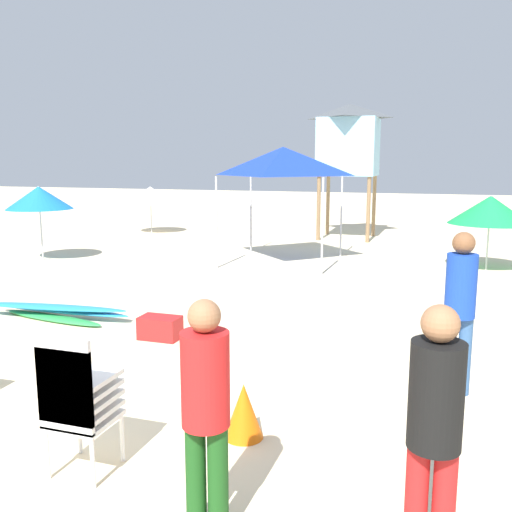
% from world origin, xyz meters
% --- Properties ---
extents(ground, '(80.00, 80.00, 0.00)m').
position_xyz_m(ground, '(0.00, 0.00, 0.00)').
color(ground, beige).
extents(stacked_plastic_chairs, '(0.48, 0.48, 1.20)m').
position_xyz_m(stacked_plastic_chairs, '(0.50, -0.96, 0.70)').
color(stacked_plastic_chairs, silver).
rests_on(stacked_plastic_chairs, ground).
extents(surfboard_pile, '(2.61, 0.63, 0.24)m').
position_xyz_m(surfboard_pile, '(-2.60, 2.74, 0.13)').
color(surfboard_pile, green).
rests_on(surfboard_pile, ground).
extents(lifeguard_near_left, '(0.32, 0.32, 1.70)m').
position_xyz_m(lifeguard_near_left, '(3.18, -1.18, 0.98)').
color(lifeguard_near_left, red).
rests_on(lifeguard_near_left, ground).
extents(lifeguard_near_center, '(0.32, 0.32, 1.65)m').
position_xyz_m(lifeguard_near_center, '(1.76, -1.29, 0.94)').
color(lifeguard_near_center, '#194C19').
rests_on(lifeguard_near_center, ground).
extents(lifeguard_near_right, '(0.32, 0.32, 1.78)m').
position_xyz_m(lifeguard_near_right, '(3.42, 1.69, 1.03)').
color(lifeguard_near_right, '#33598C').
rests_on(lifeguard_near_right, ground).
extents(popup_canopy, '(2.57, 2.57, 2.84)m').
position_xyz_m(popup_canopy, '(-0.51, 8.81, 2.49)').
color(popup_canopy, '#B2B2B7').
rests_on(popup_canopy, ground).
extents(lifeguard_tower, '(1.98, 1.98, 4.29)m').
position_xyz_m(lifeguard_tower, '(0.35, 13.63, 3.16)').
color(lifeguard_tower, olive).
rests_on(lifeguard_tower, ground).
extents(beach_umbrella_left, '(1.86, 1.86, 1.73)m').
position_xyz_m(beach_umbrella_left, '(4.30, 9.27, 1.40)').
color(beach_umbrella_left, beige).
rests_on(beach_umbrella_left, ground).
extents(beach_umbrella_mid, '(1.68, 1.68, 1.62)m').
position_xyz_m(beach_umbrella_mid, '(-6.42, 12.87, 1.33)').
color(beach_umbrella_mid, beige).
rests_on(beach_umbrella_mid, ground).
extents(beach_umbrella_far, '(1.64, 1.64, 1.88)m').
position_xyz_m(beach_umbrella_far, '(-6.38, 7.12, 1.59)').
color(beach_umbrella_far, beige).
rests_on(beach_umbrella_far, ground).
extents(traffic_cone_near, '(0.36, 0.36, 0.52)m').
position_xyz_m(traffic_cone_near, '(1.55, 0.05, 0.26)').
color(traffic_cone_near, orange).
rests_on(traffic_cone_near, ground).
extents(cooler_box, '(0.57, 0.35, 0.32)m').
position_xyz_m(cooler_box, '(-0.53, 2.37, 0.16)').
color(cooler_box, red).
rests_on(cooler_box, ground).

